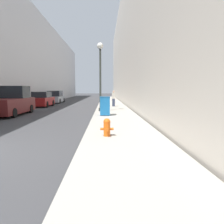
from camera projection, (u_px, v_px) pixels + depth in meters
sidewalk_right at (112, 106)px, 23.79m from camera, size 2.96×60.00×0.14m
building_left_glass at (3, 61)px, 30.69m from camera, size 12.00×60.00×11.78m
building_right_stone at (163, 50)px, 31.21m from camera, size 12.00×60.00×15.03m
fire_hydrant at (107, 127)px, 7.90m from camera, size 0.48×0.37×0.65m
trash_bin at (105, 106)px, 14.26m from camera, size 0.65×0.71×1.23m
lamppost at (100, 67)px, 16.84m from camera, size 0.48×0.48×5.26m
pickup_truck at (11, 103)px, 15.83m from camera, size 2.03×5.22×2.10m
parked_sedan_near at (42, 100)px, 23.54m from camera, size 1.89×4.18×1.59m
parked_sedan_far at (55, 97)px, 30.02m from camera, size 1.94×4.72×1.67m
pedestrian_on_sidewalk at (114, 98)px, 21.91m from camera, size 0.32×0.21×1.59m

